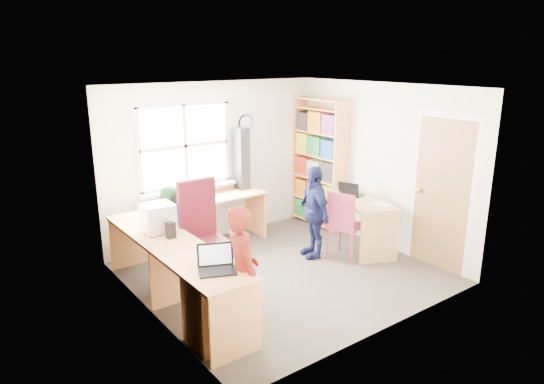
{
  "coord_description": "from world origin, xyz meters",
  "views": [
    {
      "loc": [
        -3.6,
        -4.61,
        2.76
      ],
      "look_at": [
        0.0,
        0.25,
        1.05
      ],
      "focal_mm": 32.0,
      "sensor_mm": 36.0,
      "label": 1
    }
  ],
  "objects_px": {
    "right_desk": "(362,212)",
    "swivel_chair": "(204,242)",
    "crt_monitor": "(158,218)",
    "person_navy": "(314,212)",
    "laptop_right": "(350,192)",
    "person_red": "(243,273)",
    "potted_plant": "(185,192)",
    "laptop_left": "(216,264)",
    "bookshelf": "(319,166)",
    "l_desk": "(205,274)",
    "cd_tower": "(242,159)",
    "wooden_chair": "(344,223)",
    "person_green": "(173,231)"
  },
  "relations": [
    {
      "from": "wooden_chair",
      "to": "laptop_right",
      "type": "distance_m",
      "value": 0.69
    },
    {
      "from": "wooden_chair",
      "to": "laptop_left",
      "type": "relative_size",
      "value": 2.21
    },
    {
      "from": "right_desk",
      "to": "person_red",
      "type": "relative_size",
      "value": 1.02
    },
    {
      "from": "wooden_chair",
      "to": "cd_tower",
      "type": "distance_m",
      "value": 1.89
    },
    {
      "from": "crt_monitor",
      "to": "potted_plant",
      "type": "relative_size",
      "value": 1.2
    },
    {
      "from": "laptop_right",
      "to": "potted_plant",
      "type": "bearing_deg",
      "value": 40.34
    },
    {
      "from": "laptop_right",
      "to": "potted_plant",
      "type": "height_order",
      "value": "potted_plant"
    },
    {
      "from": "cd_tower",
      "to": "person_navy",
      "type": "distance_m",
      "value": 1.48
    },
    {
      "from": "right_desk",
      "to": "potted_plant",
      "type": "relative_size",
      "value": 4.65
    },
    {
      "from": "cd_tower",
      "to": "potted_plant",
      "type": "distance_m",
      "value": 1.11
    },
    {
      "from": "wooden_chair",
      "to": "cd_tower",
      "type": "relative_size",
      "value": 1.03
    },
    {
      "from": "l_desk",
      "to": "cd_tower",
      "type": "height_order",
      "value": "cd_tower"
    },
    {
      "from": "person_red",
      "to": "potted_plant",
      "type": "bearing_deg",
      "value": -3.18
    },
    {
      "from": "laptop_right",
      "to": "person_green",
      "type": "bearing_deg",
      "value": 55.79
    },
    {
      "from": "person_red",
      "to": "person_navy",
      "type": "xyz_separation_m",
      "value": [
        1.93,
        1.14,
        -0.04
      ]
    },
    {
      "from": "wooden_chair",
      "to": "person_green",
      "type": "distance_m",
      "value": 2.31
    },
    {
      "from": "swivel_chair",
      "to": "cd_tower",
      "type": "relative_size",
      "value": 1.38
    },
    {
      "from": "right_desk",
      "to": "swivel_chair",
      "type": "relative_size",
      "value": 1.08
    },
    {
      "from": "laptop_left",
      "to": "potted_plant",
      "type": "distance_m",
      "value": 2.34
    },
    {
      "from": "right_desk",
      "to": "person_green",
      "type": "distance_m",
      "value": 2.76
    },
    {
      "from": "crt_monitor",
      "to": "laptop_left",
      "type": "xyz_separation_m",
      "value": [
        0.02,
        -1.31,
        -0.12
      ]
    },
    {
      "from": "bookshelf",
      "to": "laptop_right",
      "type": "height_order",
      "value": "bookshelf"
    },
    {
      "from": "swivel_chair",
      "to": "potted_plant",
      "type": "height_order",
      "value": "swivel_chair"
    },
    {
      "from": "laptop_left",
      "to": "laptop_right",
      "type": "bearing_deg",
      "value": 43.61
    },
    {
      "from": "laptop_left",
      "to": "laptop_right",
      "type": "relative_size",
      "value": 1.12
    },
    {
      "from": "swivel_chair",
      "to": "person_navy",
      "type": "relative_size",
      "value": 1.01
    },
    {
      "from": "wooden_chair",
      "to": "laptop_left",
      "type": "xyz_separation_m",
      "value": [
        -2.41,
        -0.68,
        0.28
      ]
    },
    {
      "from": "cd_tower",
      "to": "laptop_right",
      "type": "bearing_deg",
      "value": -58.44
    },
    {
      "from": "laptop_right",
      "to": "person_navy",
      "type": "xyz_separation_m",
      "value": [
        -0.76,
        -0.05,
        -0.14
      ]
    },
    {
      "from": "laptop_right",
      "to": "person_navy",
      "type": "bearing_deg",
      "value": 72.5
    },
    {
      "from": "laptop_left",
      "to": "person_red",
      "type": "distance_m",
      "value": 0.28
    },
    {
      "from": "wooden_chair",
      "to": "potted_plant",
      "type": "distance_m",
      "value": 2.26
    },
    {
      "from": "bookshelf",
      "to": "laptop_left",
      "type": "relative_size",
      "value": 4.73
    },
    {
      "from": "bookshelf",
      "to": "swivel_chair",
      "type": "xyz_separation_m",
      "value": [
        -2.63,
        -0.87,
        -0.43
      ]
    },
    {
      "from": "swivel_chair",
      "to": "person_green",
      "type": "bearing_deg",
      "value": 107.51
    },
    {
      "from": "bookshelf",
      "to": "potted_plant",
      "type": "relative_size",
      "value": 6.85
    },
    {
      "from": "laptop_right",
      "to": "right_desk",
      "type": "bearing_deg",
      "value": 170.39
    },
    {
      "from": "cd_tower",
      "to": "person_red",
      "type": "relative_size",
      "value": 0.69
    },
    {
      "from": "crt_monitor",
      "to": "person_navy",
      "type": "relative_size",
      "value": 0.28
    },
    {
      "from": "right_desk",
      "to": "crt_monitor",
      "type": "bearing_deg",
      "value": -165.09
    },
    {
      "from": "crt_monitor",
      "to": "laptop_right",
      "type": "distance_m",
      "value": 2.94
    },
    {
      "from": "laptop_right",
      "to": "cd_tower",
      "type": "bearing_deg",
      "value": 18.6
    },
    {
      "from": "bookshelf",
      "to": "laptop_left",
      "type": "xyz_separation_m",
      "value": [
        -3.11,
        -1.99,
        -0.19
      ]
    },
    {
      "from": "right_desk",
      "to": "bookshelf",
      "type": "relative_size",
      "value": 0.68
    },
    {
      "from": "crt_monitor",
      "to": "person_navy",
      "type": "distance_m",
      "value": 2.2
    },
    {
      "from": "laptop_right",
      "to": "person_red",
      "type": "xyz_separation_m",
      "value": [
        -2.69,
        -1.19,
        -0.1
      ]
    },
    {
      "from": "potted_plant",
      "to": "laptop_left",
      "type": "bearing_deg",
      "value": -109.53
    },
    {
      "from": "right_desk",
      "to": "person_green",
      "type": "height_order",
      "value": "person_green"
    },
    {
      "from": "right_desk",
      "to": "l_desk",
      "type": "bearing_deg",
      "value": -149.57
    },
    {
      "from": "potted_plant",
      "to": "person_navy",
      "type": "xyz_separation_m",
      "value": [
        1.37,
        -1.19,
        -0.25
      ]
    }
  ]
}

